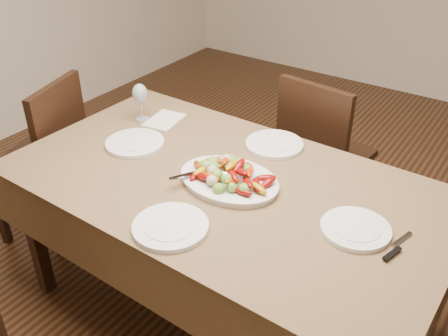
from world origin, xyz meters
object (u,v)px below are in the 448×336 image
Objects in this scene: plate_far at (274,144)px; plate_right at (356,229)px; chair_far at (327,154)px; chair_left at (38,161)px; serving_platter at (229,181)px; dining_table at (224,250)px; plate_near at (171,227)px; wine_glass at (141,101)px; plate_left at (135,143)px.

plate_right is at bearing -34.54° from plate_far.
chair_left is at bearing 44.25° from chair_far.
chair_far reaches higher than plate_far.
chair_far is 0.97m from serving_platter.
plate_near is (0.02, -0.37, 0.39)m from dining_table.
plate_right is at bearing -0.39° from dining_table.
dining_table is 8.98× the size of wine_glass.
wine_glass is (-0.67, 0.23, 0.48)m from dining_table.
dining_table is 7.32× the size of plate_right.
plate_left is (-0.51, 0.01, 0.39)m from dining_table.
plate_right is (0.57, -0.00, 0.39)m from dining_table.
plate_far is at bearing 92.55° from chair_left.
chair_far is at bearing 87.06° from serving_platter.
chair_far is 3.78× the size of plate_right.
plate_near is at bearing -86.84° from dining_table.
chair_left is at bearing -160.33° from plate_far.
chair_far is 3.42× the size of plate_near.
plate_right reaches higher than dining_table.
chair_left is at bearing -150.75° from wine_glass.
dining_table is at bearing -19.23° from wine_glass.
chair_left reaches higher than dining_table.
chair_far is 1.08m from plate_right.
plate_near is at bearing 58.97° from chair_left.
dining_table is 1.94× the size of chair_far.
plate_left is at bearing 177.65° from serving_platter.
chair_far is 2.25× the size of serving_platter.
plate_far is at bearing 11.39° from wine_glass.
plate_near is at bearing -91.44° from serving_platter.
plate_left is 1.09m from plate_right.
plate_near is (-0.01, -0.74, 0.00)m from plate_far.
serving_platter is 2.06× the size of wine_glass.
dining_table is 0.86m from wine_glass.
serving_platter is at bearing 88.56° from plate_near.
chair_far is at bearing 42.38° from wine_glass.
plate_left is (0.69, 0.08, 0.29)m from chair_left.
plate_left is 0.28m from wine_glass.
serving_platter is 0.55m from plate_right.
chair_left reaches higher than plate_right.
serving_platter is at bearing -2.35° from plate_left.
plate_right and plate_near have the same top height.
serving_platter is (-0.05, -0.92, 0.30)m from chair_far.
wine_glass reaches higher than chair_far.
plate_left is 0.98× the size of plate_near.
wine_glass is at bearing 125.26° from plate_left.
plate_far is at bearing 91.54° from chair_far.
serving_platter is at bearing -179.63° from plate_right.
serving_platter is at bearing -14.06° from dining_table.
plate_left is at bearing 178.33° from dining_table.
chair_far reaches higher than serving_platter.
plate_near is (-0.01, -0.36, -0.00)m from serving_platter.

